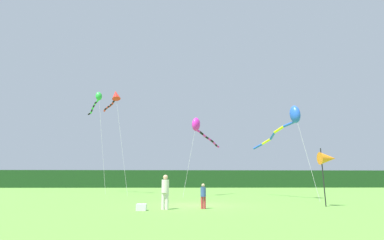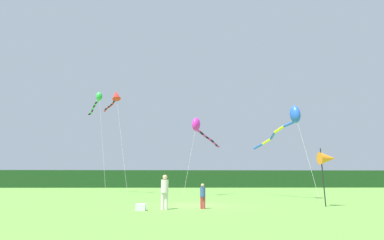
{
  "view_description": "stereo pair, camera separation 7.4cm",
  "coord_description": "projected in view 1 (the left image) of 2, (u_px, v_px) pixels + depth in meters",
  "views": [
    {
      "loc": [
        -0.81,
        -16.84,
        1.35
      ],
      "look_at": [
        0.0,
        6.0,
        6.28
      ],
      "focal_mm": 26.51,
      "sensor_mm": 36.0,
      "label": 1
    },
    {
      "loc": [
        -0.74,
        -16.84,
        1.35
      ],
      "look_at": [
        0.0,
        6.0,
        6.28
      ],
      "focal_mm": 26.51,
      "sensor_mm": 36.0,
      "label": 2
    }
  ],
  "objects": [
    {
      "name": "kite_blue",
      "position": [
        290.0,
        120.0,
        22.98
      ],
      "size": [
        2.26,
        8.89,
        7.31
      ],
      "color": "#B2B2B2",
      "rests_on": "ground"
    },
    {
      "name": "distant_treeline",
      "position": [
        186.0,
        179.0,
        60.53
      ],
      "size": [
        108.0,
        3.03,
        3.58
      ],
      "primitive_type": "cube",
      "color": "#193D19",
      "rests_on": "ground"
    },
    {
      "name": "kite_red",
      "position": [
        115.0,
        96.0,
        32.27
      ],
      "size": [
        4.49,
        6.01,
        11.58
      ],
      "color": "#B2B2B2",
      "rests_on": "ground"
    },
    {
      "name": "kite_green",
      "position": [
        98.0,
        99.0,
        35.51
      ],
      "size": [
        4.85,
        7.1,
        12.3
      ],
      "color": "#B2B2B2",
      "rests_on": "ground"
    },
    {
      "name": "person_child",
      "position": [
        203.0,
        195.0,
        14.21
      ],
      "size": [
        0.27,
        0.27,
        1.23
      ],
      "color": "#B23338",
      "rests_on": "ground"
    },
    {
      "name": "cooler_box",
      "position": [
        141.0,
        207.0,
        13.28
      ],
      "size": [
        0.46,
        0.4,
        0.3
      ],
      "primitive_type": "cube",
      "color": "silver",
      "rests_on": "ground"
    },
    {
      "name": "ground_plane",
      "position": [
        196.0,
        205.0,
        16.19
      ],
      "size": [
        120.0,
        120.0,
        0.0
      ],
      "primitive_type": "plane",
      "color": "#5B9338"
    },
    {
      "name": "kite_magenta",
      "position": [
        198.0,
        127.0,
        27.59
      ],
      "size": [
        4.0,
        6.07,
        7.46
      ],
      "color": "#B2B2B2",
      "rests_on": "ground"
    },
    {
      "name": "person_adult",
      "position": [
        165.0,
        190.0,
        13.86
      ],
      "size": [
        0.36,
        0.36,
        1.65
      ],
      "color": "silver",
      "rests_on": "ground"
    },
    {
      "name": "banner_flag_pole",
      "position": [
        327.0,
        159.0,
        15.86
      ],
      "size": [
        0.9,
        0.7,
        3.16
      ],
      "color": "black",
      "rests_on": "ground"
    }
  ]
}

